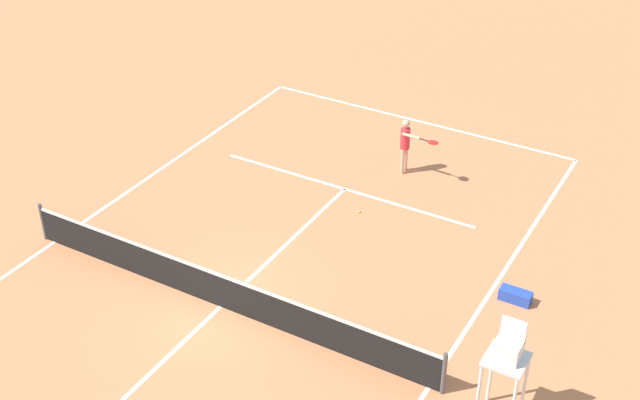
% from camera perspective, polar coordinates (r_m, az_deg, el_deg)
% --- Properties ---
extents(ground_plane, '(60.00, 60.00, 0.00)m').
position_cam_1_polar(ground_plane, '(20.33, -6.64, -7.08)').
color(ground_plane, '#D37A4C').
extents(court_lines, '(10.73, 22.29, 0.01)m').
position_cam_1_polar(court_lines, '(20.33, -6.64, -7.07)').
color(court_lines, white).
rests_on(court_lines, ground).
extents(tennis_net, '(11.33, 0.10, 1.07)m').
position_cam_1_polar(tennis_net, '(20.03, -6.73, -5.98)').
color(tennis_net, '#4C4C51').
rests_on(tennis_net, ground).
extents(player_serving, '(1.27, 0.62, 1.72)m').
position_cam_1_polar(player_serving, '(24.96, 5.80, 3.89)').
color(player_serving, '#D8A884').
rests_on(player_serving, ground).
extents(tennis_ball, '(0.07, 0.07, 0.07)m').
position_cam_1_polar(tennis_ball, '(23.47, 2.62, -0.79)').
color(tennis_ball, '#CCE033').
rests_on(tennis_ball, ground).
extents(umpire_chair, '(0.80, 0.80, 2.41)m').
position_cam_1_polar(umpire_chair, '(16.90, 12.38, -10.25)').
color(umpire_chair, silver).
rests_on(umpire_chair, ground).
extents(equipment_bag, '(0.76, 0.32, 0.30)m').
position_cam_1_polar(equipment_bag, '(20.79, 12.93, -6.26)').
color(equipment_bag, '#2647B7').
rests_on(equipment_bag, ground).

